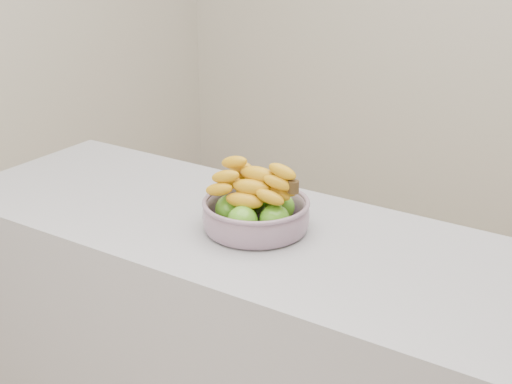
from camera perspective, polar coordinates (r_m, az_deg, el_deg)
fruit_bowl at (r=1.76m, az=-0.01°, el=-1.45°), size 0.27×0.27×0.17m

